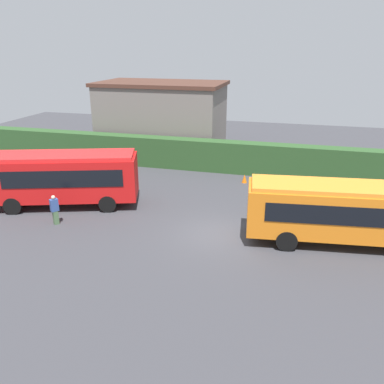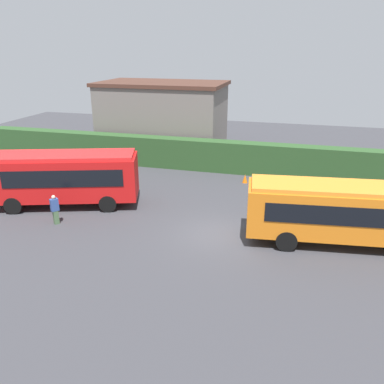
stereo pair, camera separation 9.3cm
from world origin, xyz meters
name	(u,v)px [view 1 (the left image)]	position (x,y,z in m)	size (l,w,h in m)	color
ground_plane	(217,234)	(0.00, 0.00, 0.00)	(64.00, 64.00, 0.00)	#38383D
bus_red	(62,176)	(-9.57, 1.40, 1.84)	(8.95, 5.07, 3.21)	red
bus_orange	(353,211)	(6.40, 0.66, 1.75)	(10.15, 3.54, 3.01)	orange
person_left	(55,209)	(-8.62, -1.05, 0.87)	(0.46, 0.48, 1.65)	#4C6B47
person_center	(303,203)	(4.14, 3.13, 0.92)	(0.47, 0.41, 1.73)	maroon
hedge_row	(246,158)	(0.00, 10.69, 1.16)	(44.00, 1.27, 2.33)	#2A4D25
depot_building	(162,118)	(-8.03, 14.78, 3.09)	(10.70, 6.28, 6.16)	slate
traffic_cone	(244,179)	(0.22, 8.43, 0.30)	(0.36, 0.36, 0.60)	orange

